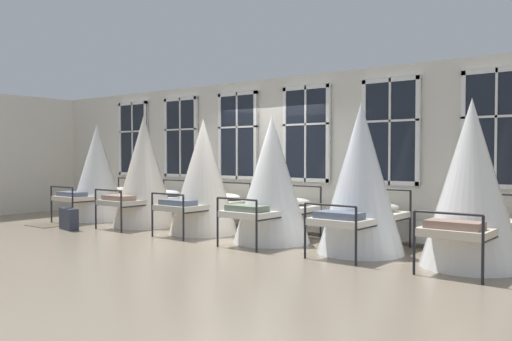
# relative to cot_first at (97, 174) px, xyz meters

# --- Properties ---
(ground) EXTENTS (26.24, 26.24, 0.00)m
(ground) POSITION_rel_cot_first_xyz_m (4.30, 0.07, -1.10)
(ground) COLOR gray
(back_wall_with_windows) EXTENTS (14.12, 0.10, 3.08)m
(back_wall_with_windows) POSITION_rel_cot_first_xyz_m (4.30, 1.18, 0.44)
(back_wall_with_windows) COLOR beige
(back_wall_with_windows) RESTS_ON ground
(window_bank) EXTENTS (9.68, 0.10, 2.79)m
(window_bank) POSITION_rel_cot_first_xyz_m (4.30, 1.06, 0.05)
(window_bank) COLOR black
(window_bank) RESTS_ON ground
(cot_first) EXTENTS (1.37, 1.91, 2.26)m
(cot_first) POSITION_rel_cot_first_xyz_m (0.00, 0.00, 0.00)
(cot_first) COLOR black
(cot_first) RESTS_ON ground
(cot_second) EXTENTS (1.37, 1.91, 2.40)m
(cot_second) POSITION_rel_cot_first_xyz_m (1.71, -0.02, 0.07)
(cot_second) COLOR black
(cot_second) RESTS_ON ground
(cot_third) EXTENTS (1.37, 1.92, 2.24)m
(cot_third) POSITION_rel_cot_first_xyz_m (3.47, 0.00, -0.01)
(cot_third) COLOR black
(cot_third) RESTS_ON ground
(cot_fourth) EXTENTS (1.37, 1.93, 2.23)m
(cot_fourth) POSITION_rel_cot_first_xyz_m (5.18, -0.05, -0.01)
(cot_fourth) COLOR black
(cot_fourth) RESTS_ON ground
(cot_fifth) EXTENTS (1.37, 1.92, 2.37)m
(cot_fifth) POSITION_rel_cot_first_xyz_m (6.89, -0.01, 0.05)
(cot_fifth) COLOR black
(cot_fifth) RESTS_ON ground
(cot_sixth) EXTENTS (1.37, 1.91, 2.32)m
(cot_sixth) POSITION_rel_cot_first_xyz_m (8.58, -0.04, 0.03)
(cot_sixth) COLOR black
(cot_sixth) RESTS_ON ground
(rug_first) EXTENTS (0.80, 0.56, 0.01)m
(rug_first) POSITION_rel_cot_first_xyz_m (-0.01, -1.33, -1.09)
(rug_first) COLOR brown
(rug_first) RESTS_ON ground
(suitcase_dark) EXTENTS (0.59, 0.31, 0.47)m
(suitcase_dark) POSITION_rel_cot_first_xyz_m (0.96, -1.38, -0.88)
(suitcase_dark) COLOR #2D3342
(suitcase_dark) RESTS_ON ground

